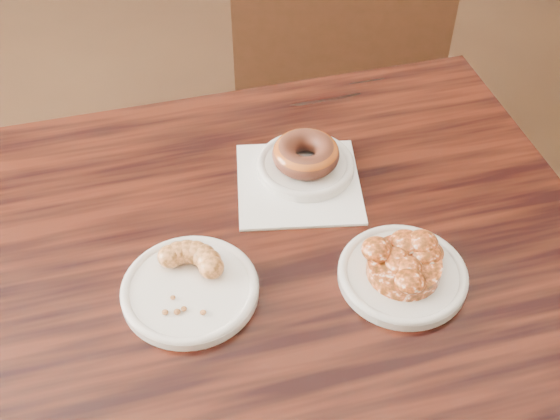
{
  "coord_description": "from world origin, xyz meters",
  "views": [
    {
      "loc": [
        0.05,
        -0.79,
        1.46
      ],
      "look_at": [
        0.07,
        -0.16,
        0.8
      ],
      "focal_mm": 45.0,
      "sensor_mm": 36.0,
      "label": 1
    }
  ],
  "objects_px": {
    "glazed_donut": "(306,154)",
    "apple_fritter": "(404,264)",
    "cruller_fragment": "(188,280)",
    "cafe_table": "(304,409)",
    "chair_far": "(335,53)"
  },
  "relations": [
    {
      "from": "glazed_donut",
      "to": "apple_fritter",
      "type": "distance_m",
      "value": 0.24
    },
    {
      "from": "glazed_donut",
      "to": "cruller_fragment",
      "type": "distance_m",
      "value": 0.27
    },
    {
      "from": "cafe_table",
      "to": "cruller_fragment",
      "type": "xyz_separation_m",
      "value": [
        -0.15,
        -0.04,
        0.4
      ]
    },
    {
      "from": "cafe_table",
      "to": "chair_far",
      "type": "bearing_deg",
      "value": 69.23
    },
    {
      "from": "cafe_table",
      "to": "cruller_fragment",
      "type": "distance_m",
      "value": 0.43
    },
    {
      "from": "glazed_donut",
      "to": "cruller_fragment",
      "type": "height_order",
      "value": "glazed_donut"
    },
    {
      "from": "cruller_fragment",
      "to": "apple_fritter",
      "type": "bearing_deg",
      "value": 3.29
    },
    {
      "from": "cafe_table",
      "to": "apple_fritter",
      "type": "height_order",
      "value": "apple_fritter"
    },
    {
      "from": "chair_far",
      "to": "apple_fritter",
      "type": "distance_m",
      "value": 1.03
    },
    {
      "from": "glazed_donut",
      "to": "cruller_fragment",
      "type": "bearing_deg",
      "value": -125.32
    },
    {
      "from": "apple_fritter",
      "to": "cruller_fragment",
      "type": "relative_size",
      "value": 1.22
    },
    {
      "from": "cafe_table",
      "to": "apple_fritter",
      "type": "relative_size",
      "value": 6.12
    },
    {
      "from": "cafe_table",
      "to": "chair_far",
      "type": "height_order",
      "value": "chair_far"
    },
    {
      "from": "glazed_donut",
      "to": "apple_fritter",
      "type": "relative_size",
      "value": 0.75
    },
    {
      "from": "glazed_donut",
      "to": "apple_fritter",
      "type": "xyz_separation_m",
      "value": [
        0.11,
        -0.21,
        -0.01
      ]
    }
  ]
}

